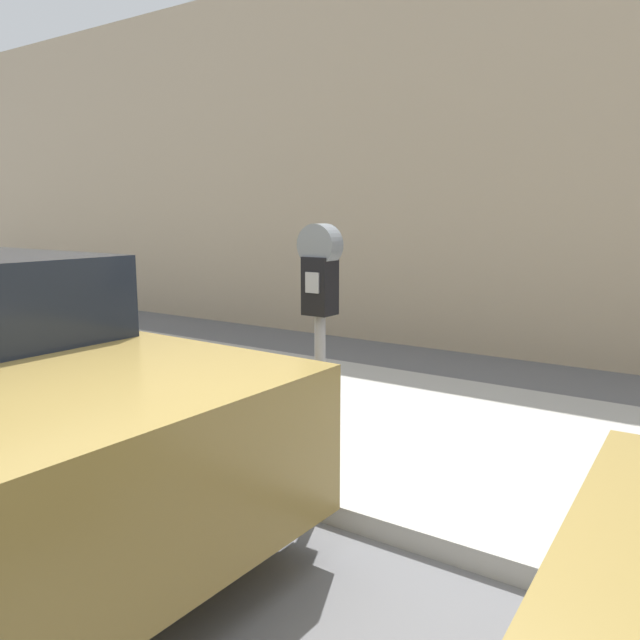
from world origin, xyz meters
The scene contains 4 objects.
ground_plane centered at (0.00, 0.00, 0.00)m, with size 60.00×60.00×0.00m, color slate.
sidewalk centered at (0.00, 2.20, 0.06)m, with size 24.00×2.80×0.12m.
building_facade centered at (0.00, 5.34, 2.34)m, with size 24.00×0.30×4.68m.
parking_meter centered at (-0.16, 0.99, 1.19)m, with size 0.23×0.15×1.47m.
Camera 1 is at (1.72, -1.78, 1.64)m, focal length 35.00 mm.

